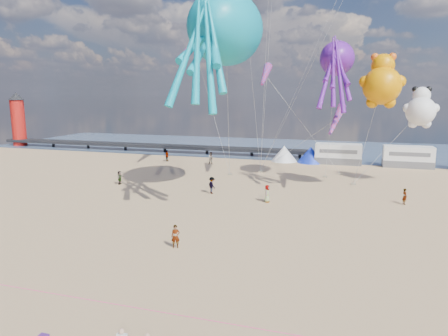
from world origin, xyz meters
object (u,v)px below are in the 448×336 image
sandbag_c (353,184)px  beachgoer_3 (167,156)px  windsock_left (194,44)px  beachgoer_2 (212,185)px  lighthouse (18,123)px  kite_teddy_orange (382,86)px  windsock_right (336,119)px  beachgoer_4 (120,178)px  sandbag_b (325,177)px  standing_person (176,236)px  kite_panda (421,111)px  tent_white (284,154)px  motorhome_0 (338,154)px  tent_blue (311,155)px  beachgoer_1 (211,158)px  windsock_mid (265,75)px  beachgoer_5 (405,196)px  beachgoer_0 (267,193)px  kite_octopus_teal (226,29)px  motorhome_1 (408,157)px  sandbag_e (260,171)px  sandbag_d (340,174)px  kite_octopus_purple (337,58)px  sandbag_a (230,174)px

sandbag_c → beachgoer_3: bearing=162.4°
windsock_left → beachgoer_2: bearing=-63.5°
lighthouse → kite_teddy_orange: size_ratio=1.40×
windsock_right → lighthouse: bearing=171.6°
beachgoer_4 → sandbag_b: (22.52, 10.61, -0.66)m
standing_person → kite_panda: size_ratio=0.30×
sandbag_b → kite_panda: bearing=-10.5°
tent_white → windsock_left: bearing=-129.9°
tent_white → standing_person: size_ratio=2.50×
motorhome_0 → windsock_left: 26.30m
lighthouse → beachgoer_3: (36.72, -9.25, -3.65)m
tent_blue → beachgoer_1: (-13.87, -5.87, -0.29)m
beachgoer_1 → windsock_mid: windsock_mid is taller
beachgoer_1 → beachgoer_5: (24.34, -15.24, -0.13)m
standing_person → sandbag_c: bearing=45.4°
beachgoer_0 → windsock_mid: windsock_mid is taller
kite_octopus_teal → windsock_left: bearing=116.6°
kite_octopus_teal → beachgoer_1: bearing=105.4°
motorhome_1 → windsock_left: bearing=-156.5°
standing_person → beachgoer_0: beachgoer_0 is taller
kite_teddy_orange → windsock_left: 23.39m
motorhome_1 → beachgoer_3: bearing=-171.4°
beachgoer_0 → sandbag_e: (-3.61, 14.32, -0.73)m
motorhome_1 → beachgoer_0: bearing=-123.0°
beachgoer_5 → sandbag_d: 14.18m
tent_blue → beachgoer_0: 24.11m
lighthouse → beachgoer_5: (68.47, -25.11, -3.73)m
tent_white → beachgoer_0: (1.92, -24.02, -0.36)m
beachgoer_5 → kite_octopus_purple: (-6.96, 6.90, 13.30)m
beachgoer_2 → kite_teddy_orange: (16.28, 4.90, 10.18)m
sandbag_a → sandbag_e: same height
kite_octopus_purple → sandbag_d: bearing=65.4°
motorhome_1 → beachgoer_3: 35.18m
sandbag_a → windsock_mid: (4.78, -2.05, 12.27)m
motorhome_0 → sandbag_e: bearing=-135.0°
tent_blue → sandbag_c: (6.03, -13.94, -1.09)m
windsock_left → beachgoer_5: bearing=-23.0°
sandbag_e → windsock_right: bearing=-42.3°
tent_white → beachgoer_4: size_ratio=2.59×
beachgoer_0 → windsock_left: 23.04m
beachgoer_0 → beachgoer_4: 17.91m
kite_octopus_purple → kite_octopus_teal: bearing=-155.3°
kite_octopus_purple → kite_teddy_orange: (4.54, -3.31, -3.02)m
kite_panda → windsock_right: size_ratio=1.00×
motorhome_0 → kite_panda: 16.68m
standing_person → sandbag_d: standing_person is taller
sandbag_a → windsock_left: bearing=171.7°
standing_person → kite_teddy_orange: size_ratio=0.25×
lighthouse → kite_octopus_teal: kite_octopus_teal is taller
motorhome_0 → beachgoer_2: (-12.23, -22.41, -0.62)m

